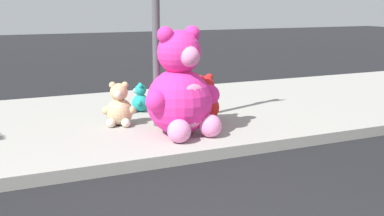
# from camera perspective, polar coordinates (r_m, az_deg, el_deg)

# --- Properties ---
(sidewalk) EXTENTS (28.00, 4.40, 0.15)m
(sidewalk) POSITION_cam_1_polar(r_m,az_deg,el_deg) (7.72, -13.10, -1.98)
(sidewalk) COLOR #9E9B93
(sidewalk) RESTS_ON ground_plane
(sign_pole) EXTENTS (0.56, 0.11, 3.20)m
(sign_pole) POSITION_cam_1_polar(r_m,az_deg,el_deg) (7.01, -4.20, 11.56)
(sign_pole) COLOR #4C4C51
(sign_pole) RESTS_ON sidewalk
(plush_pink_large) EXTENTS (1.12, 1.01, 1.46)m
(plush_pink_large) POSITION_cam_1_polar(r_m,az_deg,el_deg) (6.61, -1.27, 1.85)
(plush_pink_large) COLOR #F22D93
(plush_pink_large) RESTS_ON sidewalk
(plush_brown) EXTENTS (0.41, 0.41, 0.57)m
(plush_brown) POSITION_cam_1_polar(r_m,az_deg,el_deg) (8.17, -1.92, 1.27)
(plush_brown) COLOR olive
(plush_brown) RESTS_ON sidewalk
(plush_red) EXTENTS (0.52, 0.52, 0.72)m
(plush_red) POSITION_cam_1_polar(r_m,az_deg,el_deg) (7.41, 1.35, 0.63)
(plush_red) COLOR red
(plush_red) RESTS_ON sidewalk
(plush_tan) EXTENTS (0.46, 0.46, 0.64)m
(plush_tan) POSITION_cam_1_polar(r_m,az_deg,el_deg) (7.26, -8.40, 0.01)
(plush_tan) COLOR tan
(plush_tan) RESTS_ON sidewalk
(plush_teal) EXTENTS (0.33, 0.35, 0.47)m
(plush_teal) POSITION_cam_1_polar(r_m,az_deg,el_deg) (8.15, -6.04, 0.90)
(plush_teal) COLOR teal
(plush_teal) RESTS_ON sidewalk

